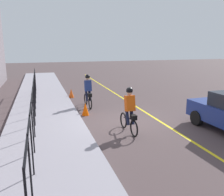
{
  "coord_description": "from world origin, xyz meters",
  "views": [
    {
      "loc": [
        -9.52,
        3.51,
        3.39
      ],
      "look_at": [
        0.73,
        0.37,
        1.0
      ],
      "focal_mm": 38.24,
      "sensor_mm": 36.0,
      "label": 1
    }
  ],
  "objects_px": {
    "cyclist_lead": "(88,91)",
    "traffic_cone_far": "(71,93)",
    "traffic_cone_near": "(85,109)",
    "cyclist_follow": "(129,110)"
  },
  "relations": [
    {
      "from": "cyclist_lead",
      "to": "traffic_cone_near",
      "type": "height_order",
      "value": "cyclist_lead"
    },
    {
      "from": "cyclist_lead",
      "to": "traffic_cone_far",
      "type": "height_order",
      "value": "cyclist_lead"
    },
    {
      "from": "cyclist_lead",
      "to": "traffic_cone_far",
      "type": "bearing_deg",
      "value": 9.61
    },
    {
      "from": "cyclist_lead",
      "to": "traffic_cone_near",
      "type": "xyz_separation_m",
      "value": [
        -1.52,
        0.45,
        -0.6
      ]
    },
    {
      "from": "cyclist_lead",
      "to": "cyclist_follow",
      "type": "distance_m",
      "value": 4.47
    },
    {
      "from": "traffic_cone_near",
      "to": "traffic_cone_far",
      "type": "bearing_deg",
      "value": 1.7
    },
    {
      "from": "cyclist_lead",
      "to": "traffic_cone_far",
      "type": "relative_size",
      "value": 3.14
    },
    {
      "from": "cyclist_follow",
      "to": "traffic_cone_near",
      "type": "bearing_deg",
      "value": 20.18
    },
    {
      "from": "traffic_cone_near",
      "to": "traffic_cone_far",
      "type": "xyz_separation_m",
      "value": [
        4.27,
        0.13,
        -0.02
      ]
    },
    {
      "from": "cyclist_lead",
      "to": "traffic_cone_far",
      "type": "distance_m",
      "value": 2.87
    }
  ]
}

